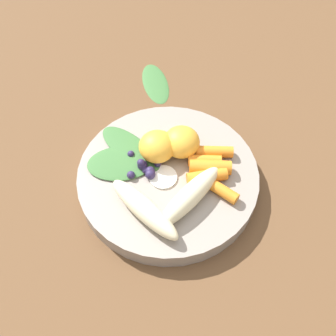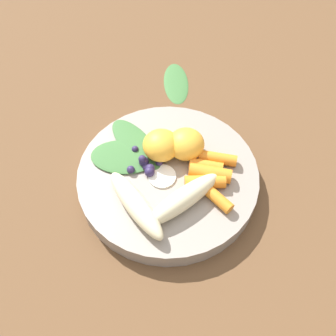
{
  "view_description": "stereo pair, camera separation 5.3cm",
  "coord_description": "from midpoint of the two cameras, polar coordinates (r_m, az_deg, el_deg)",
  "views": [
    {
      "loc": [
        0.25,
        0.18,
        0.47
      ],
      "look_at": [
        0.0,
        0.0,
        0.04
      ],
      "focal_mm": 40.73,
      "sensor_mm": 36.0,
      "label": 1
    },
    {
      "loc": [
        0.21,
        0.22,
        0.47
      ],
      "look_at": [
        0.0,
        0.0,
        0.04
      ],
      "focal_mm": 40.73,
      "sensor_mm": 36.0,
      "label": 2
    }
  ],
  "objects": [
    {
      "name": "bowl",
      "position": [
        0.55,
        2.75,
        -1.66
      ],
      "size": [
        0.26,
        0.26,
        0.03
      ],
      "primitive_type": "cylinder",
      "color": "gray",
      "rests_on": "ground_plane"
    },
    {
      "name": "banana_peeled_left",
      "position": [
        0.5,
        5.33,
        -4.85
      ],
      "size": [
        0.12,
        0.04,
        0.03
      ],
      "primitive_type": "ellipsoid",
      "rotation": [
        0.0,
        0.0,
        3.05
      ],
      "color": "beige",
      "rests_on": "bowl"
    },
    {
      "name": "kale_leaf_right",
      "position": [
        0.55,
        -3.96,
        1.52
      ],
      "size": [
        0.11,
        0.11,
        0.0
      ],
      "primitive_type": "ellipsoid",
      "rotation": [
        0.0,
        0.0,
        5.43
      ],
      "color": "#3D7038",
      "rests_on": "bowl"
    },
    {
      "name": "carrot_mid_right",
      "position": [
        0.53,
        9.19,
        -0.97
      ],
      "size": [
        0.05,
        0.06,
        0.02
      ],
      "primitive_type": "cylinder",
      "rotation": [
        0.0,
        1.57,
        2.16
      ],
      "color": "orange",
      "rests_on": "bowl"
    },
    {
      "name": "carrot_front",
      "position": [
        0.51,
        10.09,
        -4.48
      ],
      "size": [
        0.02,
        0.05,
        0.02
      ],
      "primitive_type": "cylinder",
      "rotation": [
        0.0,
        1.57,
        1.55
      ],
      "color": "orange",
      "rests_on": "bowl"
    },
    {
      "name": "coconut_shred_patch",
      "position": [
        0.53,
        2.1,
        -1.58
      ],
      "size": [
        0.04,
        0.04,
        0.0
      ],
      "primitive_type": "cylinder",
      "color": "white",
      "rests_on": "bowl"
    },
    {
      "name": "kale_leaf_stray",
      "position": [
        0.69,
        3.43,
        12.57
      ],
      "size": [
        0.1,
        0.11,
        0.01
      ],
      "primitive_type": "ellipsoid",
      "rotation": [
        0.0,
        0.0,
        4.01
      ],
      "color": "#3D7038",
      "rests_on": "ground_plane"
    },
    {
      "name": "ground_plane",
      "position": [
        0.56,
        2.7,
        -2.47
      ],
      "size": [
        2.4,
        2.4,
        0.0
      ],
      "primitive_type": "plane",
      "color": "brown"
    },
    {
      "name": "kale_leaf_left",
      "position": [
        0.56,
        -2.28,
        3.32
      ],
      "size": [
        0.06,
        0.12,
        0.0
      ],
      "primitive_type": "ellipsoid",
      "rotation": [
        0.0,
        0.0,
        4.58
      ],
      "color": "#3D7038",
      "rests_on": "bowl"
    },
    {
      "name": "orange_segment_far",
      "position": [
        0.54,
        5.5,
        3.41
      ],
      "size": [
        0.05,
        0.05,
        0.04
      ],
      "primitive_type": "ellipsoid",
      "color": "#F4A833",
      "rests_on": "bowl"
    },
    {
      "name": "blueberry_pile",
      "position": [
        0.53,
        -0.53,
        0.7
      ],
      "size": [
        0.06,
        0.06,
        0.02
      ],
      "color": "#2D234C",
      "rests_on": "bowl"
    },
    {
      "name": "carrot_small",
      "position": [
        0.55,
        10.21,
        1.25
      ],
      "size": [
        0.04,
        0.05,
        0.02
      ],
      "primitive_type": "cylinder",
      "rotation": [
        0.0,
        1.57,
        2.18
      ],
      "color": "orange",
      "rests_on": "bowl"
    },
    {
      "name": "banana_peeled_right",
      "position": [
        0.49,
        -1.76,
        -5.74
      ],
      "size": [
        0.05,
        0.12,
        0.03
      ],
      "primitive_type": "ellipsoid",
      "rotation": [
        0.0,
        0.0,
        1.41
      ],
      "color": "beige",
      "rests_on": "bowl"
    },
    {
      "name": "orange_segment_near",
      "position": [
        0.54,
        1.76,
        3.24
      ],
      "size": [
        0.05,
        0.05,
        0.04
      ],
      "primitive_type": "ellipsoid",
      "color": "#F4A833",
      "rests_on": "bowl"
    },
    {
      "name": "carrot_mid_left",
      "position": [
        0.52,
        8.47,
        -2.28
      ],
      "size": [
        0.05,
        0.05,
        0.02
      ],
      "primitive_type": "cylinder",
      "rotation": [
        0.0,
        1.57,
        2.4
      ],
      "color": "orange",
      "rests_on": "bowl"
    },
    {
      "name": "carrot_rear",
      "position": [
        0.53,
        8.53,
        0.08
      ],
      "size": [
        0.04,
        0.05,
        0.02
      ],
      "primitive_type": "cylinder",
      "rotation": [
        0.0,
        1.57,
        2.16
      ],
      "color": "orange",
      "rests_on": "bowl"
    }
  ]
}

